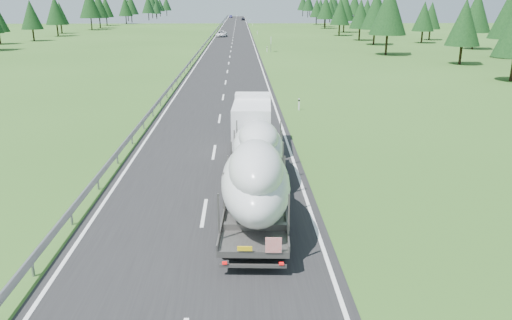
{
  "coord_description": "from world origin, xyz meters",
  "views": [
    {
      "loc": [
        1.6,
        -10.8,
        8.7
      ],
      "look_at": [
        2.3,
        10.88,
        1.77
      ],
      "focal_mm": 35.0,
      "sensor_mm": 36.0,
      "label": 1
    }
  ],
  "objects_px": {
    "boat_truck": "(256,153)",
    "distant_van": "(221,34)",
    "distant_car_dark": "(243,19)",
    "highway_sign": "(271,42)",
    "distant_car_blue": "(231,16)"
  },
  "relations": [
    {
      "from": "boat_truck",
      "to": "distant_van",
      "type": "height_order",
      "value": "boat_truck"
    },
    {
      "from": "distant_van",
      "to": "distant_car_dark",
      "type": "bearing_deg",
      "value": 92.09
    },
    {
      "from": "boat_truck",
      "to": "distant_car_dark",
      "type": "distance_m",
      "value": 222.19
    },
    {
      "from": "highway_sign",
      "to": "distant_van",
      "type": "relative_size",
      "value": 0.49
    },
    {
      "from": "distant_van",
      "to": "boat_truck",
      "type": "bearing_deg",
      "value": -81.87
    },
    {
      "from": "boat_truck",
      "to": "distant_car_blue",
      "type": "bearing_deg",
      "value": 91.17
    },
    {
      "from": "boat_truck",
      "to": "distant_car_blue",
      "type": "xyz_separation_m",
      "value": [
        -5.28,
        259.13,
        -1.3
      ]
    },
    {
      "from": "highway_sign",
      "to": "boat_truck",
      "type": "xyz_separation_m",
      "value": [
        -4.9,
        -68.84,
        0.19
      ]
    },
    {
      "from": "boat_truck",
      "to": "highway_sign",
      "type": "bearing_deg",
      "value": 85.93
    },
    {
      "from": "boat_truck",
      "to": "distant_car_dark",
      "type": "bearing_deg",
      "value": 89.69
    },
    {
      "from": "distant_van",
      "to": "distant_car_blue",
      "type": "height_order",
      "value": "distant_van"
    },
    {
      "from": "distant_car_dark",
      "to": "distant_car_blue",
      "type": "height_order",
      "value": "distant_car_blue"
    },
    {
      "from": "distant_car_dark",
      "to": "distant_car_blue",
      "type": "distance_m",
      "value": 37.52
    },
    {
      "from": "highway_sign",
      "to": "distant_car_blue",
      "type": "bearing_deg",
      "value": 93.06
    },
    {
      "from": "distant_van",
      "to": "highway_sign",
      "type": "bearing_deg",
      "value": -70.34
    }
  ]
}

